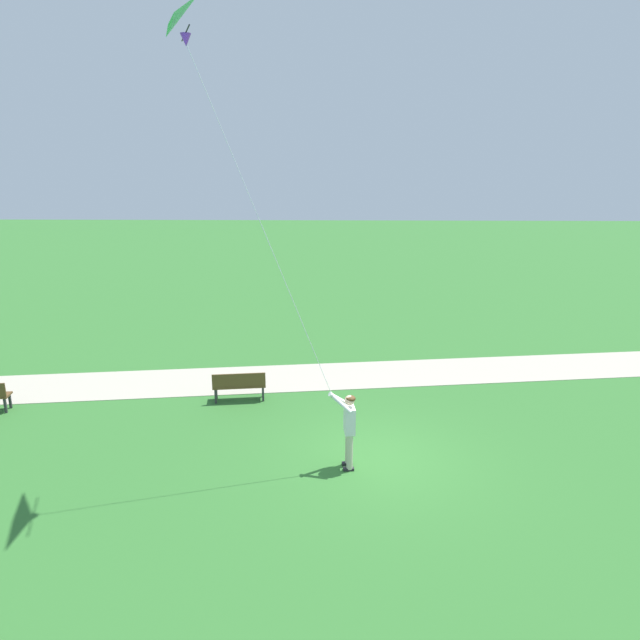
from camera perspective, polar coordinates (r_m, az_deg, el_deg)
The scene contains 5 objects.
ground_plane at distance 13.64m, azimuth 5.86°, elevation -13.50°, with size 120.00×120.00×0.00m, color #33702D.
walkway_path at distance 18.29m, azimuth -1.61°, elevation -5.73°, with size 2.40×32.00×0.02m, color #B7AD99.
person_kite_flyer at distance 12.71m, azimuth 2.85°, elevation -10.39°, with size 0.52×0.62×1.83m.
flying_kite at distance 11.77m, azimuth -11.99°, elevation 26.88°, with size 1.53×2.94×7.65m.
park_bench_near_walkway at distance 16.50m, azimuth -8.08°, elevation -6.37°, with size 0.65×1.55×0.88m.
Camera 1 is at (-11.94, 1.05, 6.51)m, focal length 32.03 mm.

